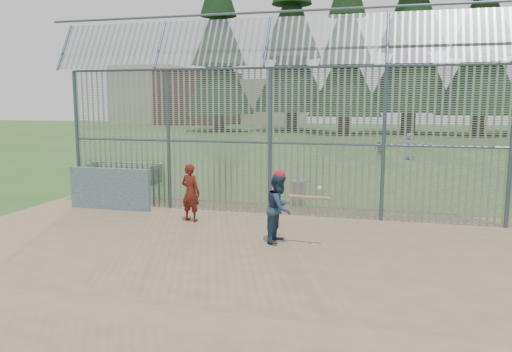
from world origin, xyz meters
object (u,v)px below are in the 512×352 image
(dugout_wall, at_px, (110,189))
(batter, at_px, (279,208))
(onlooker, at_px, (191,193))
(trash_can, at_px, (298,192))
(bleacher, at_px, (124,171))

(dugout_wall, distance_m, batter, 5.81)
(batter, relative_size, onlooker, 1.01)
(dugout_wall, bearing_deg, onlooker, -14.66)
(dugout_wall, xyz_separation_m, trash_can, (5.11, 2.16, -0.24))
(bleacher, bearing_deg, dugout_wall, -64.65)
(bleacher, bearing_deg, batter, -41.38)
(onlooker, distance_m, trash_can, 3.72)
(batter, distance_m, trash_can, 4.24)
(batter, xyz_separation_m, trash_can, (-0.33, 4.20, -0.40))
(dugout_wall, relative_size, trash_can, 3.05)
(dugout_wall, bearing_deg, trash_can, 22.89)
(trash_can, height_order, bleacher, trash_can)
(dugout_wall, height_order, bleacher, dugout_wall)
(dugout_wall, height_order, onlooker, onlooker)
(batter, height_order, trash_can, batter)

